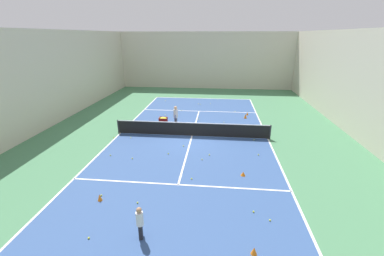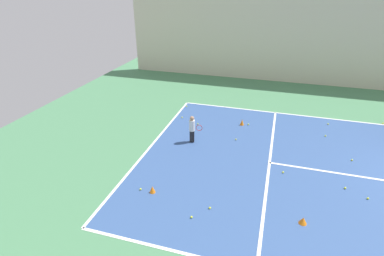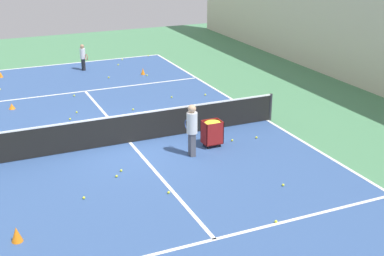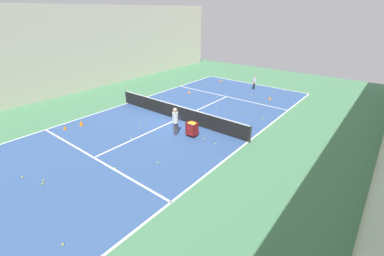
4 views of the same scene
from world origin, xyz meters
name	(u,v)px [view 2 (image 2 of 4)]	position (x,y,z in m)	size (l,w,h in m)	color
line_baseline_near	(152,145)	(0.00, -11.09, 0.01)	(10.16, 0.10, 0.00)	white
line_service_near	(270,163)	(0.00, -6.10, 0.01)	(10.16, 0.10, 0.00)	white
player_near_baseline	(192,127)	(-0.75, -9.49, 0.71)	(0.29, 0.58, 1.24)	black
training_cone_0	(242,122)	(-3.06, -7.63, 0.15)	(0.19, 0.19, 0.30)	orange
training_cone_1	(152,189)	(2.99, -9.79, 0.13)	(0.20, 0.20, 0.25)	orange
training_cone_2	(303,220)	(3.04, -4.96, 0.11)	(0.24, 0.24, 0.21)	orange
tennis_ball_2	(182,117)	(-3.00, -10.72, 0.04)	(0.07, 0.07, 0.07)	yellow
tennis_ball_3	(198,124)	(-2.50, -9.72, 0.04)	(0.07, 0.07, 0.07)	yellow
tennis_ball_6	(187,106)	(-4.49, -10.94, 0.04)	(0.07, 0.07, 0.07)	yellow
tennis_ball_13	(236,139)	(-1.45, -7.66, 0.04)	(0.07, 0.07, 0.07)	yellow
tennis_ball_14	(368,198)	(1.30, -2.88, 0.04)	(0.07, 0.07, 0.07)	yellow
tennis_ball_19	(210,208)	(3.22, -7.74, 0.04)	(0.07, 0.07, 0.07)	yellow
tennis_ball_20	(192,217)	(3.77, -8.18, 0.04)	(0.07, 0.07, 0.07)	yellow
tennis_ball_22	(352,160)	(-1.07, -2.98, 0.04)	(0.07, 0.07, 0.07)	yellow
tennis_ball_24	(248,124)	(-3.15, -7.32, 0.04)	(0.07, 0.07, 0.07)	yellow
tennis_ball_25	(325,136)	(-2.95, -3.79, 0.04)	(0.07, 0.07, 0.07)	yellow
tennis_ball_26	(283,172)	(0.57, -5.58, 0.04)	(0.07, 0.07, 0.07)	yellow
tennis_ball_27	(328,124)	(-4.32, -3.54, 0.04)	(0.07, 0.07, 0.07)	yellow
tennis_ball_28	(383,123)	(-5.18, -0.92, 0.04)	(0.07, 0.07, 0.07)	yellow
tennis_ball_31	(141,189)	(2.99, -10.23, 0.04)	(0.07, 0.07, 0.07)	yellow
tennis_ball_33	(345,188)	(0.93, -3.51, 0.04)	(0.07, 0.07, 0.07)	yellow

